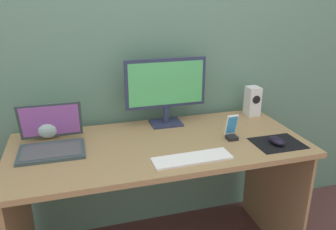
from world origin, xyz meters
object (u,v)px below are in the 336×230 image
(monitor, at_px, (166,88))
(phone_in_dock, at_px, (232,131))
(fishbowl, at_px, (48,124))
(mouse, at_px, (277,141))
(keyboard_external, at_px, (192,158))
(laptop, at_px, (51,141))
(speaker_right, at_px, (253,101))

(monitor, bearing_deg, phone_in_dock, -47.49)
(fishbowl, xyz_separation_m, phone_in_dock, (0.94, -0.30, -0.03))
(monitor, relative_size, mouse, 4.75)
(keyboard_external, bearing_deg, mouse, 2.32)
(mouse, bearing_deg, keyboard_external, 178.42)
(mouse, distance_m, phone_in_dock, 0.24)
(monitor, height_order, phone_in_dock, monitor)
(laptop, xyz_separation_m, mouse, (1.11, -0.27, -0.02))
(speaker_right, height_order, mouse, speaker_right)
(speaker_right, distance_m, laptop, 1.23)
(monitor, xyz_separation_m, phone_in_dock, (0.28, -0.30, -0.17))
(fishbowl, relative_size, keyboard_external, 0.42)
(monitor, height_order, laptop, monitor)
(keyboard_external, distance_m, mouse, 0.48)
(speaker_right, relative_size, fishbowl, 1.16)
(speaker_right, relative_size, laptop, 0.58)
(laptop, bearing_deg, mouse, -13.57)
(monitor, xyz_separation_m, keyboard_external, (-0.00, -0.47, -0.22))
(fishbowl, height_order, keyboard_external, fishbowl)
(laptop, distance_m, mouse, 1.15)
(monitor, bearing_deg, mouse, -42.69)
(speaker_right, bearing_deg, keyboard_external, -140.66)
(speaker_right, relative_size, keyboard_external, 0.48)
(keyboard_external, xyz_separation_m, phone_in_dock, (0.28, 0.16, 0.04))
(fishbowl, bearing_deg, keyboard_external, -35.38)
(fishbowl, distance_m, mouse, 1.22)
(laptop, xyz_separation_m, fishbowl, (-0.02, 0.17, 0.03))
(keyboard_external, xyz_separation_m, mouse, (0.48, 0.03, 0.02))
(speaker_right, bearing_deg, laptop, -171.94)
(speaker_right, xyz_separation_m, phone_in_dock, (-0.30, -0.31, -0.04))
(speaker_right, distance_m, fishbowl, 1.24)
(monitor, distance_m, laptop, 0.69)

